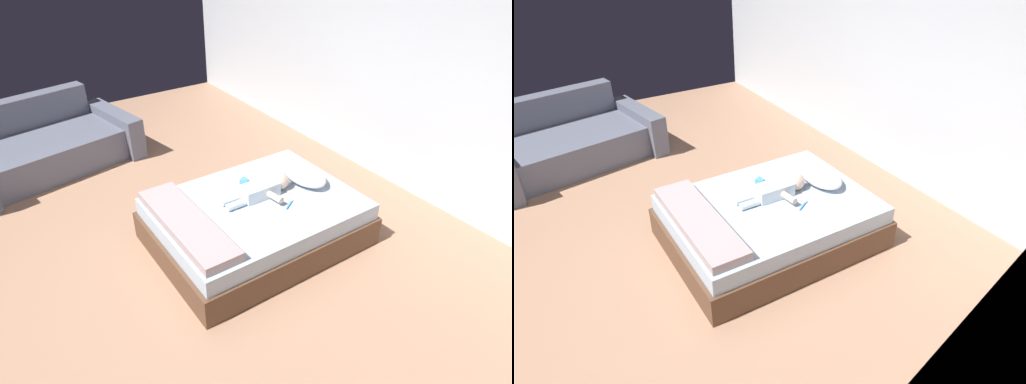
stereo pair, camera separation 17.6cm
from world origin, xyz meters
The scene contains 9 objects.
ground_plane centered at (0.00, 0.00, 0.00)m, with size 8.00×8.00×0.00m, color #A77C5F.
wall_behind_bed centered at (0.00, 3.00, 1.31)m, with size 8.00×0.12×2.61m, color silver.
bed centered at (0.20, 1.11, 0.20)m, with size 1.34×1.79×0.42m.
pillow centered at (0.15, 1.68, 0.49)m, with size 0.54×0.31×0.15m.
baby centered at (0.14, 1.22, 0.48)m, with size 0.50×0.68×0.16m.
toothbrush centered at (0.40, 1.32, 0.42)m, with size 0.09×0.13×0.02m.
couch centered at (-2.37, -0.12, 0.25)m, with size 1.44×2.06×0.74m.
blanket centered at (0.20, 0.44, 0.46)m, with size 1.21×0.32×0.08m.
toy_block centered at (-0.08, 1.17, 0.45)m, with size 0.10×0.10×0.07m.
Camera 1 is at (2.88, -0.73, 2.56)m, focal length 31.32 mm.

